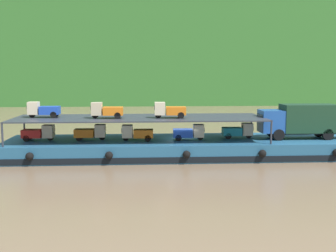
{
  "coord_description": "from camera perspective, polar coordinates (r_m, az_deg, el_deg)",
  "views": [
    {
      "loc": [
        -3.64,
        -37.34,
        7.4
      ],
      "look_at": [
        -1.26,
        0.0,
        2.7
      ],
      "focal_mm": 45.22,
      "sensor_mm": 36.0,
      "label": 1
    }
  ],
  "objects": [
    {
      "name": "covered_lorry",
      "position": [
        39.94,
        17.32,
        0.79
      ],
      "size": [
        7.87,
        2.34,
        3.1
      ],
      "color": "#1E4C99",
      "rests_on": "cargo_barge"
    },
    {
      "name": "mini_truck_lower_stern",
      "position": [
        38.75,
        -17.01,
        -0.88
      ],
      "size": [
        2.79,
        1.3,
        1.38
      ],
      "color": "red",
      "rests_on": "cargo_barge"
    },
    {
      "name": "mini_truck_lower_fore",
      "position": [
        37.39,
        2.87,
        -0.86
      ],
      "size": [
        2.78,
        1.28,
        1.38
      ],
      "color": "#1E47B7",
      "rests_on": "cargo_barge"
    },
    {
      "name": "mini_truck_upper_stern",
      "position": [
        38.85,
        -16.46,
        2.13
      ],
      "size": [
        2.75,
        1.21,
        1.38
      ],
      "color": "#1E47B7",
      "rests_on": "cargo_rack"
    },
    {
      "name": "mini_truck_upper_fore",
      "position": [
        36.8,
        0.2,
        2.16
      ],
      "size": [
        2.77,
        1.25,
        1.38
      ],
      "color": "orange",
      "rests_on": "cargo_rack"
    },
    {
      "name": "mini_truck_upper_mid",
      "position": [
        36.95,
        -8.28,
        2.1
      ],
      "size": [
        2.74,
        1.2,
        1.38
      ],
      "color": "orange",
      "rests_on": "cargo_rack"
    },
    {
      "name": "cargo_barge",
      "position": [
        38.08,
        1.9,
        -2.9
      ],
      "size": [
        31.23,
        7.84,
        1.5
      ],
      "color": "#23567A",
      "rests_on": "ground"
    },
    {
      "name": "mini_truck_lower_mid",
      "position": [
        37.16,
        -4.21,
        -0.92
      ],
      "size": [
        2.77,
        1.25,
        1.38
      ],
      "color": "orange",
      "rests_on": "cargo_barge"
    },
    {
      "name": "mini_truck_lower_bow",
      "position": [
        38.93,
        9.42,
        -0.63
      ],
      "size": [
        2.78,
        1.26,
        1.38
      ],
      "color": "teal",
      "rests_on": "cargo_barge"
    },
    {
      "name": "mini_truck_lower_aft",
      "position": [
        38.0,
        -10.37,
        -0.84
      ],
      "size": [
        2.74,
        1.2,
        1.38
      ],
      "color": "orange",
      "rests_on": "cargo_barge"
    },
    {
      "name": "cargo_rack",
      "position": [
        37.55,
        -3.86,
        1.08
      ],
      "size": [
        22.03,
        6.53,
        2.0
      ],
      "color": "#2D333D",
      "rests_on": "cargo_barge"
    },
    {
      "name": "ground_plane",
      "position": [
        38.24,
        1.9,
        -4.0
      ],
      "size": [
        400.0,
        400.0,
        0.0
      ],
      "primitive_type": "plane",
      "color": "#7F664C"
    },
    {
      "name": "hillside_far_bank",
      "position": [
        108.42,
        -1.75,
        13.12
      ],
      "size": [
        149.54,
        29.43,
        33.12
      ],
      "color": "#33702D",
      "rests_on": "ground"
    }
  ]
}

